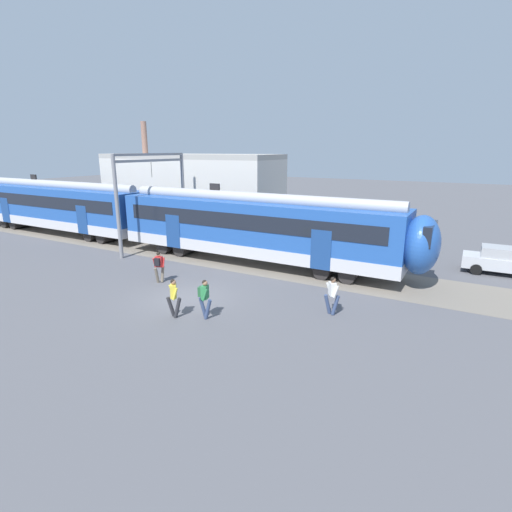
{
  "coord_description": "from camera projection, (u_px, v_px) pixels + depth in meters",
  "views": [
    {
      "loc": [
        11.48,
        -13.82,
        6.79
      ],
      "look_at": [
        1.98,
        3.03,
        1.6
      ],
      "focal_mm": 28.0,
      "sensor_mm": 36.0,
      "label": 1
    }
  ],
  "objects": [
    {
      "name": "background_building",
      "position": [
        190.0,
        192.0,
        34.86
      ],
      "size": [
        16.38,
        5.0,
        9.2
      ],
      "color": "beige",
      "rests_on": "ground"
    },
    {
      "name": "pedestrian_white",
      "position": [
        332.0,
        293.0,
        16.72
      ],
      "size": [
        0.7,
        0.47,
        1.67
      ],
      "color": "navy",
      "rests_on": "ground"
    },
    {
      "name": "pedestrian_green",
      "position": [
        204.0,
        296.0,
        16.34
      ],
      "size": [
        0.7,
        0.53,
        1.67
      ],
      "color": "navy",
      "rests_on": "ground"
    },
    {
      "name": "pedestrian_yellow",
      "position": [
        174.0,
        295.0,
        16.45
      ],
      "size": [
        0.7,
        0.47,
        1.67
      ],
      "color": "#28282D",
      "rests_on": "ground"
    },
    {
      "name": "commuter_train",
      "position": [
        63.0,
        207.0,
        32.53
      ],
      "size": [
        56.65,
        3.07,
        4.73
      ],
      "color": "silver",
      "rests_on": "ground"
    },
    {
      "name": "track_bed",
      "position": [
        125.0,
        243.0,
        29.89
      ],
      "size": [
        80.0,
        4.4,
        0.01
      ],
      "primitive_type": "cube",
      "color": "slate",
      "rests_on": "ground"
    },
    {
      "name": "pedestrian_red",
      "position": [
        159.0,
        264.0,
        20.74
      ],
      "size": [
        0.53,
        0.7,
        1.67
      ],
      "color": "#6B6051",
      "rests_on": "ground"
    },
    {
      "name": "catenary_gantry",
      "position": [
        153.0,
        187.0,
        27.3
      ],
      "size": [
        0.24,
        6.64,
        6.53
      ],
      "color": "gray",
      "rests_on": "ground"
    },
    {
      "name": "parked_car_silver",
      "position": [
        502.0,
        261.0,
        22.24
      ],
      "size": [
        4.03,
        1.81,
        1.54
      ],
      "color": "#B7BABF",
      "rests_on": "ground"
    },
    {
      "name": "ground_plane",
      "position": [
        188.0,
        298.0,
        18.83
      ],
      "size": [
        160.0,
        160.0,
        0.0
      ],
      "primitive_type": "plane",
      "color": "#515156"
    }
  ]
}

